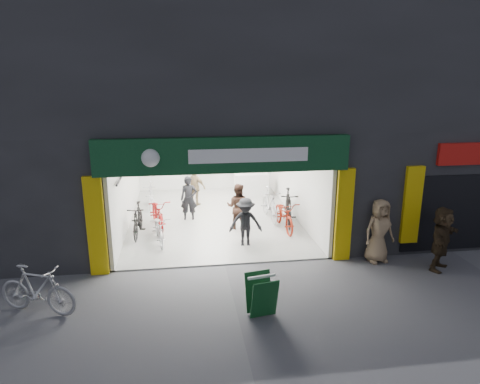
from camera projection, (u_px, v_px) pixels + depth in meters
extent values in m
plane|color=#56565B|center=(225.00, 265.00, 11.56)|extent=(60.00, 60.00, 0.00)
cube|color=#232326|center=(237.00, 52.00, 14.93)|extent=(16.00, 10.00, 4.50)
cube|color=#232326|center=(55.00, 169.00, 15.12)|extent=(5.00, 10.00, 3.50)
cube|color=#232326|center=(364.00, 160.00, 16.67)|extent=(6.00, 10.00, 3.50)
cube|color=#9E9E99|center=(213.00, 217.00, 15.37)|extent=(6.00, 8.00, 0.04)
cube|color=silver|center=(205.00, 154.00, 18.86)|extent=(6.00, 0.20, 3.20)
cube|color=silver|center=(126.00, 177.00, 14.55)|extent=(0.10, 8.00, 3.20)
cube|color=silver|center=(294.00, 172.00, 15.34)|extent=(0.10, 8.00, 3.20)
cube|color=white|center=(212.00, 127.00, 14.50)|extent=(6.00, 8.00, 0.10)
cube|color=black|center=(223.00, 142.00, 10.76)|extent=(6.00, 0.30, 0.30)
cube|color=#0B321C|center=(224.00, 155.00, 10.63)|extent=(6.40, 0.25, 0.90)
cube|color=white|center=(249.00, 155.00, 10.57)|extent=(3.00, 0.02, 0.35)
cube|color=#DDB80B|center=(96.00, 227.00, 10.71)|extent=(0.45, 0.12, 2.60)
cube|color=#DDB80B|center=(344.00, 215.00, 11.59)|extent=(0.45, 0.12, 2.60)
cube|color=#DDB80B|center=(412.00, 205.00, 11.80)|extent=(0.50, 0.12, 2.20)
cube|color=red|center=(472.00, 154.00, 11.64)|extent=(2.00, 0.12, 0.60)
cube|color=black|center=(453.00, 213.00, 12.10)|extent=(3.00, 0.06, 2.20)
cylinder|color=black|center=(127.00, 166.00, 13.86)|extent=(0.06, 5.00, 0.06)
cube|color=silver|center=(251.00, 185.00, 17.87)|extent=(1.40, 0.60, 1.00)
cube|color=white|center=(219.00, 142.00, 11.85)|extent=(1.30, 0.35, 0.04)
cube|color=white|center=(214.00, 133.00, 13.57)|extent=(1.30, 0.35, 0.04)
cube|color=white|center=(210.00, 126.00, 15.29)|extent=(1.30, 0.35, 0.04)
cube|color=white|center=(207.00, 121.00, 17.00)|extent=(1.30, 0.35, 0.04)
imported|color=#B6B6BB|center=(159.00, 229.00, 13.02)|extent=(0.86, 1.78, 0.90)
imported|color=black|center=(138.00, 220.00, 13.54)|extent=(0.59, 1.78, 1.05)
imported|color=#9B0E0E|center=(158.00, 213.00, 14.26)|extent=(1.08, 2.08, 1.04)
imported|color=#B5B4B9|center=(151.00, 195.00, 16.39)|extent=(0.48, 1.66, 0.99)
imported|color=black|center=(288.00, 207.00, 14.59)|extent=(0.90, 2.06, 1.20)
imported|color=maroon|center=(284.00, 215.00, 14.10)|extent=(0.78, 1.99, 1.03)
imported|color=#A8A8AD|center=(270.00, 204.00, 15.01)|extent=(0.64, 1.95, 1.15)
imported|color=#ACACB0|center=(37.00, 290.00, 9.12)|extent=(1.91, 1.17, 1.11)
imported|color=black|center=(189.00, 199.00, 14.89)|extent=(0.61, 0.42, 1.59)
imported|color=#382219|center=(238.00, 207.00, 14.05)|extent=(0.93, 0.84, 1.56)
imported|color=black|center=(246.00, 223.00, 12.64)|extent=(1.01, 0.64, 1.50)
imported|color=#88714F|center=(195.00, 187.00, 16.56)|extent=(0.95, 0.79, 1.52)
imported|color=#927755|center=(379.00, 231.00, 11.60)|extent=(0.95, 0.70, 1.78)
imported|color=#322517|center=(441.00, 239.00, 11.12)|extent=(1.50, 1.47, 1.72)
cube|color=#11441D|center=(265.00, 299.00, 8.89)|extent=(0.60, 0.31, 0.88)
cube|color=#11441D|center=(258.00, 291.00, 9.23)|extent=(0.60, 0.31, 0.88)
cube|color=white|center=(262.00, 277.00, 8.94)|extent=(0.61, 0.16, 0.05)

